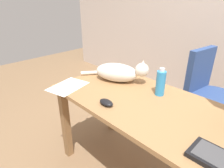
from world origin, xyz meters
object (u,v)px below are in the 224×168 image
Objects in this scene: water_bottle at (161,83)px; computer_mouse at (106,103)px; cat at (119,72)px; office_chair at (206,106)px.

computer_mouse is at bearing -113.22° from water_bottle.
cat is 0.38m from water_bottle.
water_bottle is (0.16, 0.38, 0.08)m from computer_mouse.
water_bottle is (-0.15, -0.65, 0.40)m from office_chair.
water_bottle is at bearing 5.56° from cat.
office_chair is at bearing 52.74° from cat.
cat is at bearing -174.44° from water_bottle.
cat is 5.15× the size of computer_mouse.
cat is 2.76× the size of water_bottle.
water_bottle reaches higher than computer_mouse.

